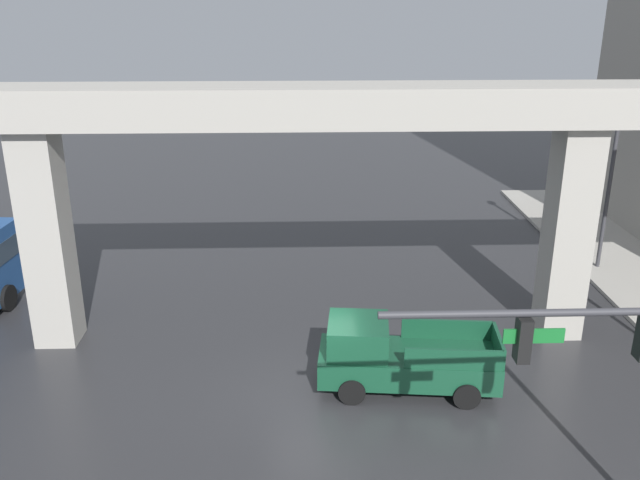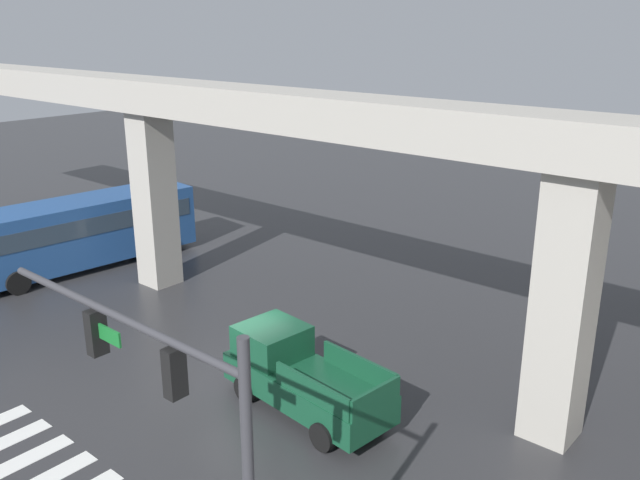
# 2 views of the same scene
# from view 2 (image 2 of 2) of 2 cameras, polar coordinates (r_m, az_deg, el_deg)

# --- Properties ---
(ground_plane) EXTENTS (120.00, 120.00, 0.00)m
(ground_plane) POSITION_cam_2_polar(r_m,az_deg,el_deg) (20.83, -6.90, -11.63)
(ground_plane) COLOR #2D2D30
(elevated_overpass) EXTENTS (58.53, 2.02, 8.26)m
(elevated_overpass) POSITION_cam_2_polar(r_m,az_deg,el_deg) (20.73, -0.85, 9.16)
(elevated_overpass) COLOR #ADA89E
(elevated_overpass) RESTS_ON ground
(pickup_truck) EXTENTS (5.27, 2.47, 2.08)m
(pickup_truck) POSITION_cam_2_polar(r_m,az_deg,el_deg) (18.86, -1.77, -11.43)
(pickup_truck) COLOR #14472D
(pickup_truck) RESTS_ON ground
(city_bus) EXTENTS (3.54, 10.99, 2.99)m
(city_bus) POSITION_cam_2_polar(r_m,az_deg,el_deg) (30.76, -20.29, 0.77)
(city_bus) COLOR #234C8C
(city_bus) RESTS_ON ground
(traffic_signal_mast) EXTENTS (6.49, 0.32, 6.20)m
(traffic_signal_mast) POSITION_cam_2_polar(r_m,az_deg,el_deg) (11.27, -12.42, -13.84)
(traffic_signal_mast) COLOR #38383D
(traffic_signal_mast) RESTS_ON ground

